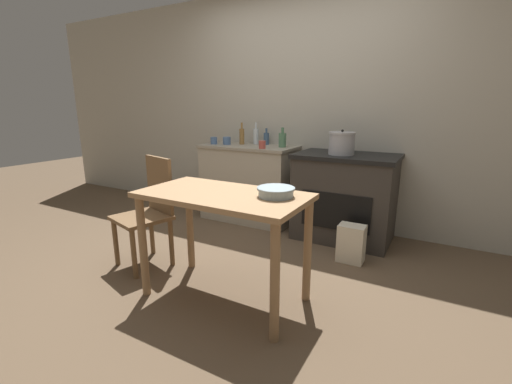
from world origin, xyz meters
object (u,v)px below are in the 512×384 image
(bottle_far_left, at_px, (256,136))
(cup_center_right, at_px, (214,141))
(work_table, at_px, (223,211))
(stock_pot, at_px, (342,143))
(cup_center, at_px, (262,145))
(cup_mid_right, at_px, (227,141))
(bottle_left, at_px, (242,136))
(flour_sack, at_px, (351,243))
(bottle_center_left, at_px, (266,138))
(chair, at_px, (149,209))
(bottle_mid_left, at_px, (282,140))
(mixing_bowl_large, at_px, (276,191))
(stove, at_px, (344,197))

(bottle_far_left, height_order, cup_center_right, bottle_far_left)
(work_table, xyz_separation_m, stock_pot, (0.37, 1.46, 0.33))
(cup_center, distance_m, cup_mid_right, 0.56)
(cup_center, bearing_deg, stock_pot, 5.37)
(bottle_left, bearing_deg, work_table, -62.33)
(flour_sack, height_order, bottle_center_left, bottle_center_left)
(work_table, distance_m, cup_center_right, 1.89)
(bottle_left, distance_m, cup_center, 0.47)
(work_table, xyz_separation_m, cup_center, (-0.45, 1.38, 0.28))
(chair, relative_size, bottle_left, 3.62)
(flour_sack, relative_size, cup_center_right, 4.00)
(flour_sack, relative_size, bottle_center_left, 1.76)
(bottle_far_left, bearing_deg, bottle_center_left, 10.09)
(work_table, distance_m, cup_center, 1.48)
(cup_mid_right, bearing_deg, cup_center_right, -164.75)
(bottle_center_left, bearing_deg, stock_pot, -16.15)
(stock_pot, xyz_separation_m, bottle_mid_left, (-0.69, 0.14, -0.01))
(work_table, relative_size, mixing_bowl_large, 4.66)
(mixing_bowl_large, distance_m, cup_mid_right, 1.97)
(bottle_mid_left, bearing_deg, bottle_center_left, 153.08)
(chair, xyz_separation_m, bottle_center_left, (0.27, 1.59, 0.47))
(mixing_bowl_large, xyz_separation_m, cup_mid_right, (-1.34, 1.44, 0.12))
(bottle_mid_left, bearing_deg, flour_sack, -32.12)
(bottle_left, height_order, cup_center_right, bottle_left)
(mixing_bowl_large, bearing_deg, work_table, -165.92)
(stove, bearing_deg, bottle_left, 175.10)
(bottle_left, xyz_separation_m, bottle_center_left, (0.26, 0.11, -0.02))
(bottle_left, xyz_separation_m, bottle_mid_left, (0.53, -0.03, -0.01))
(chair, distance_m, bottle_mid_left, 1.62)
(bottle_center_left, bearing_deg, bottle_left, -157.52)
(bottle_left, distance_m, cup_mid_right, 0.18)
(cup_center, bearing_deg, flour_sack, -19.28)
(cup_center_right, bearing_deg, cup_mid_right, 15.25)
(work_table, bearing_deg, flour_sack, 57.97)
(chair, bearing_deg, bottle_mid_left, 85.30)
(bottle_far_left, xyz_separation_m, cup_center_right, (-0.43, -0.23, -0.06))
(chair, height_order, mixing_bowl_large, chair)
(chair, height_order, cup_mid_right, cup_mid_right)
(work_table, distance_m, bottle_left, 1.87)
(bottle_left, bearing_deg, bottle_far_left, 32.23)
(stock_pot, distance_m, cup_center, 0.82)
(chair, bearing_deg, cup_center, 87.41)
(flour_sack, xyz_separation_m, stock_pot, (-0.26, 0.45, 0.80))
(stock_pot, height_order, mixing_bowl_large, stock_pot)
(bottle_center_left, bearing_deg, cup_center_right, -155.50)
(work_table, height_order, mixing_bowl_large, mixing_bowl_large)
(cup_center, bearing_deg, bottle_center_left, 111.12)
(stock_pot, height_order, cup_center, stock_pot)
(bottle_far_left, bearing_deg, flour_sack, -27.82)
(work_table, distance_m, bottle_mid_left, 1.66)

